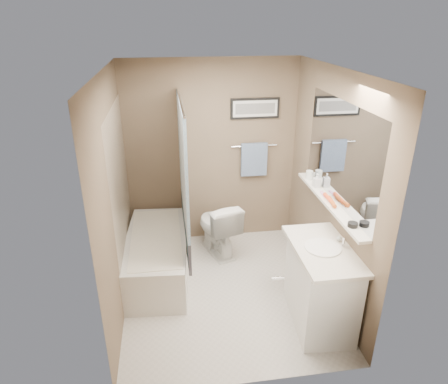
{
  "coord_description": "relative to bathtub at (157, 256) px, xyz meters",
  "views": [
    {
      "loc": [
        -0.56,
        -3.62,
        2.84
      ],
      "look_at": [
        0.0,
        0.15,
        1.15
      ],
      "focal_mm": 32.0,
      "sensor_mm": 36.0,
      "label": 1
    }
  ],
  "objects": [
    {
      "name": "ground",
      "position": [
        0.75,
        -0.43,
        -0.25
      ],
      "size": [
        2.5,
        2.5,
        0.0
      ],
      "primitive_type": "plane",
      "color": "beige",
      "rests_on": "ground"
    },
    {
      "name": "ceiling",
      "position": [
        0.75,
        -0.43,
        2.13
      ],
      "size": [
        2.2,
        2.5,
        0.04
      ],
      "primitive_type": "cube",
      "color": "white",
      "rests_on": "wall_back"
    },
    {
      "name": "wall_back",
      "position": [
        0.75,
        0.8,
        0.95
      ],
      "size": [
        2.2,
        0.04,
        2.4
      ],
      "primitive_type": "cube",
      "color": "brown",
      "rests_on": "ground"
    },
    {
      "name": "wall_front",
      "position": [
        0.75,
        -1.66,
        0.95
      ],
      "size": [
        2.2,
        0.04,
        2.4
      ],
      "primitive_type": "cube",
      "color": "brown",
      "rests_on": "ground"
    },
    {
      "name": "wall_left",
      "position": [
        -0.33,
        -0.43,
        0.95
      ],
      "size": [
        0.04,
        2.5,
        2.4
      ],
      "primitive_type": "cube",
      "color": "brown",
      "rests_on": "ground"
    },
    {
      "name": "wall_right",
      "position": [
        1.83,
        -0.43,
        0.95
      ],
      "size": [
        0.04,
        2.5,
        2.4
      ],
      "primitive_type": "cube",
      "color": "brown",
      "rests_on": "ground"
    },
    {
      "name": "tile_surround",
      "position": [
        -0.34,
        0.07,
        0.75
      ],
      "size": [
        0.02,
        1.55,
        2.0
      ],
      "primitive_type": "cube",
      "color": "tan",
      "rests_on": "wall_left"
    },
    {
      "name": "curtain_rod",
      "position": [
        0.35,
        0.07,
        1.8
      ],
      "size": [
        0.02,
        1.55,
        0.02
      ],
      "primitive_type": "cylinder",
      "rotation": [
        1.57,
        0.0,
        0.0
      ],
      "color": "silver",
      "rests_on": "wall_left"
    },
    {
      "name": "curtain_upper",
      "position": [
        0.35,
        0.07,
        1.15
      ],
      "size": [
        0.03,
        1.45,
        1.28
      ],
      "primitive_type": "cube",
      "color": "white",
      "rests_on": "curtain_rod"
    },
    {
      "name": "curtain_lower",
      "position": [
        0.35,
        0.07,
        0.33
      ],
      "size": [
        0.03,
        1.45,
        0.36
      ],
      "primitive_type": "cube",
      "color": "#2A3F4E",
      "rests_on": "curtain_rod"
    },
    {
      "name": "mirror",
      "position": [
        1.84,
        -0.58,
        1.37
      ],
      "size": [
        0.02,
        1.6,
        1.0
      ],
      "primitive_type": "cube",
      "color": "silver",
      "rests_on": "wall_right"
    },
    {
      "name": "shelf",
      "position": [
        1.79,
        -0.58,
        0.85
      ],
      "size": [
        0.12,
        1.6,
        0.03
      ],
      "primitive_type": "cube",
      "color": "silver",
      "rests_on": "wall_right"
    },
    {
      "name": "towel_bar",
      "position": [
        1.3,
        0.78,
        1.05
      ],
      "size": [
        0.6,
        0.02,
        0.02
      ],
      "primitive_type": "cylinder",
      "rotation": [
        0.0,
        1.57,
        0.0
      ],
      "color": "silver",
      "rests_on": "wall_back"
    },
    {
      "name": "towel",
      "position": [
        1.3,
        0.76,
        0.87
      ],
      "size": [
        0.34,
        0.05,
        0.44
      ],
      "primitive_type": "cube",
      "color": "#8DA9CE",
      "rests_on": "towel_bar"
    },
    {
      "name": "art_frame",
      "position": [
        1.3,
        0.8,
        1.53
      ],
      "size": [
        0.62,
        0.02,
        0.26
      ],
      "primitive_type": "cube",
      "color": "black",
      "rests_on": "wall_back"
    },
    {
      "name": "art_mat",
      "position": [
        1.3,
        0.78,
        1.53
      ],
      "size": [
        0.56,
        0.0,
        0.2
      ],
      "primitive_type": "cube",
      "color": "white",
      "rests_on": "art_frame"
    },
    {
      "name": "art_image",
      "position": [
        1.3,
        0.78,
        1.53
      ],
      "size": [
        0.5,
        0.0,
        0.13
      ],
      "primitive_type": "cube",
      "color": "#595959",
      "rests_on": "art_mat"
    },
    {
      "name": "door",
      "position": [
        1.3,
        -1.68,
        0.75
      ],
      "size": [
        0.8,
        0.02,
        2.0
      ],
      "primitive_type": "cube",
      "color": "silver",
      "rests_on": "wall_front"
    },
    {
      "name": "door_handle",
      "position": [
        0.97,
        -1.62,
        0.75
      ],
      "size": [
        0.1,
        0.02,
        0.02
      ],
      "primitive_type": "cylinder",
      "rotation": [
        0.0,
        1.57,
        0.0
      ],
      "color": "silver",
      "rests_on": "door"
    },
    {
      "name": "bathtub",
      "position": [
        0.0,
        0.0,
        0.0
      ],
      "size": [
        0.82,
        1.55,
        0.5
      ],
      "primitive_type": "cube",
      "rotation": [
        0.0,
        0.0,
        -0.08
      ],
      "color": "white",
      "rests_on": "ground"
    },
    {
      "name": "tub_rim",
      "position": [
        -0.0,
        0.0,
        0.25
      ],
      "size": [
        0.56,
        1.36,
        0.02
      ],
      "primitive_type": "cube",
      "color": "white",
      "rests_on": "bathtub"
    },
    {
      "name": "toilet",
      "position": [
        0.76,
        0.39,
        0.12
      ],
      "size": [
        0.6,
        0.81,
        0.73
      ],
      "primitive_type": "imported",
      "rotation": [
        0.0,
        0.0,
        3.45
      ],
      "color": "white",
      "rests_on": "ground"
    },
    {
      "name": "vanity",
      "position": [
        1.6,
        -1.02,
        0.15
      ],
      "size": [
        0.57,
        0.93,
        0.8
      ],
      "primitive_type": "cube",
      "rotation": [
        0.0,
        0.0,
        -0.07
      ],
      "color": "white",
      "rests_on": "ground"
    },
    {
      "name": "countertop",
      "position": [
        1.59,
        -1.02,
        0.57
      ],
      "size": [
        0.54,
        0.96,
        0.04
      ],
      "primitive_type": "cube",
      "color": "silver",
      "rests_on": "vanity"
    },
    {
      "name": "sink_basin",
      "position": [
        1.58,
        -1.02,
        0.6
      ],
      "size": [
        0.34,
        0.34,
        0.01
      ],
      "primitive_type": "cylinder",
      "color": "white",
      "rests_on": "countertop"
    },
    {
      "name": "faucet_spout",
      "position": [
        1.78,
        -1.02,
        0.64
      ],
      "size": [
        0.02,
        0.02,
        0.1
      ],
      "primitive_type": "cylinder",
      "color": "silver",
      "rests_on": "countertop"
    },
    {
      "name": "faucet_knob",
      "position": [
        1.78,
        -0.92,
        0.62
      ],
      "size": [
        0.05,
        0.05,
        0.05
      ],
      "primitive_type": "sphere",
      "color": "silver",
      "rests_on": "countertop"
    },
    {
      "name": "candle_bowl_near",
      "position": [
        1.79,
        -1.13,
        0.89
      ],
      "size": [
        0.09,
        0.09,
        0.04
      ],
      "primitive_type": "cylinder",
      "color": "black",
      "rests_on": "shelf"
    },
    {
      "name": "hair_brush_front",
      "position": [
        1.79,
        -0.65,
        0.89
      ],
      "size": [
        0.07,
        0.22,
        0.04
      ],
      "primitive_type": "cylinder",
      "rotation": [
        1.57,
        0.0,
        -0.13
      ],
      "color": "#C8531C",
      "rests_on": "shelf"
    },
    {
      "name": "hair_brush_back",
      "position": [
        1.79,
        -0.57,
        0.89
      ],
      "size": [
        0.04,
        0.22,
        0.04
      ],
      "primitive_type": "cylinder",
      "rotation": [
        1.57,
        0.0,
        -0.01
      ],
      "color": "#EE4B21",
      "rests_on": "shelf"
    },
    {
      "name": "pink_comb",
      "position": [
        1.79,
        -0.42,
        0.87
      ],
      "size": [
        0.05,
        0.16,
        0.01
      ],
      "primitive_type": "cube",
      "rotation": [
        0.0,
        0.0,
        -0.1
      ],
      "color": "pink",
      "rests_on": "shelf"
    },
    {
      "name": "glass_jar",
      "position": [
        1.79,
        0.02,
        0.92
      ],
      "size": [
        0.08,
        0.08,
        0.1
      ],
      "primitive_type": "cylinder",
      "color": "white",
      "rests_on": "shelf"
    },
    {
      "name": "soap_bottle",
      "position": [
        1.79,
        -0.22,
        0.94
      ],
      "size": [
        0.08,
        0.08,
        0.15
      ],
      "primitive_type": "imported",
      "rotation": [
        0.0,
        0.0,
        0.14
      ],
      "color": "#999999",
      "rests_on": "shelf"
    }
  ]
}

